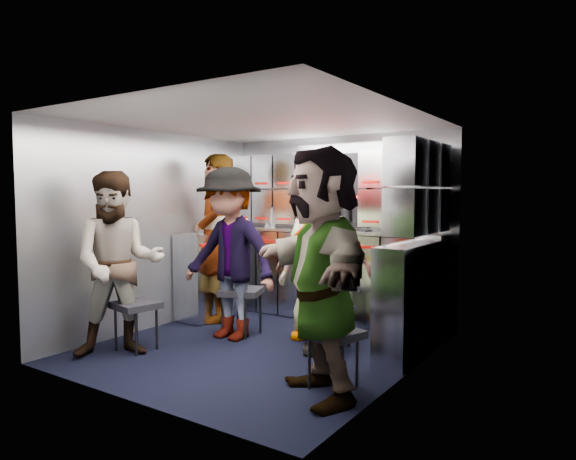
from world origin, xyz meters
The scene contains 29 objects.
floor centered at (0.00, 0.00, 0.00)m, with size 3.00×3.00×0.00m, color black.
wall_back centered at (0.00, 1.50, 1.05)m, with size 2.80×0.04×2.10m, color #9398A1.
wall_left centered at (-1.40, 0.00, 1.05)m, with size 0.04×3.00×2.10m, color #9398A1.
wall_right centered at (1.40, 0.00, 1.05)m, with size 0.04×3.00×2.10m, color #9398A1.
ceiling centered at (0.00, 0.00, 2.10)m, with size 2.80×3.00×0.02m, color silver.
cart_bank_back centered at (0.00, 1.29, 0.49)m, with size 2.68×0.38×0.99m, color #A5A9B6.
cart_bank_left centered at (-1.19, 0.56, 0.49)m, with size 0.38×0.76×0.99m, color #A5A9B6.
counter centered at (0.00, 1.29, 1.01)m, with size 2.68×0.42×0.03m, color silver.
locker_bank_back centered at (0.00, 1.35, 1.49)m, with size 2.68×0.28×0.82m, color #A5A9B6.
locker_bank_right centered at (1.25, 0.70, 1.49)m, with size 0.28×1.00×0.82m, color #A5A9B6.
right_cabinet centered at (1.25, 0.60, 0.50)m, with size 0.28×1.20×1.00m, color #A5A9B6.
coffee_niche centered at (0.18, 1.41, 1.47)m, with size 0.46×0.16×0.84m, color black, non-canonical shape.
red_latch_strip centered at (0.00, 1.09, 0.88)m, with size 2.60×0.02×0.03m, color #930C08.
jump_seat_near_left centered at (-0.90, -0.70, 0.40)m, with size 0.44×0.42×0.45m.
jump_seat_mid_left centered at (-0.44, 0.26, 0.42)m, with size 0.51×0.50×0.47m.
jump_seat_center centered at (0.30, 0.75, 0.37)m, with size 0.43×0.42×0.42m.
jump_seat_mid_right centered at (0.56, 0.36, 0.35)m, with size 0.38×0.37×0.40m.
jump_seat_near_right centered at (1.05, -0.51, 0.39)m, with size 0.46×0.44×0.44m.
attendant_standing centered at (-1.05, 0.56, 0.94)m, with size 0.69×0.45×1.88m, color black.
attendant_arc_a centered at (-0.90, -0.88, 0.82)m, with size 0.79×0.62×1.63m, color black.
attendant_arc_b centered at (-0.44, 0.08, 0.85)m, with size 1.09×0.63×1.69m, color black.
attendant_arc_c centered at (0.30, 0.57, 0.83)m, with size 0.81×0.53×1.66m, color black.
attendant_arc_d centered at (0.56, 0.18, 0.75)m, with size 0.88×0.37×1.50m, color black.
attendant_arc_e centered at (1.05, -0.69, 0.88)m, with size 1.64×0.52×1.77m, color black.
bottle_left centered at (-0.81, 1.24, 1.15)m, with size 0.06×0.06×0.23m, color white.
bottle_mid centered at (-0.74, 1.24, 1.14)m, with size 0.07×0.07×0.23m, color white.
bottle_right centered at (0.74, 1.24, 1.17)m, with size 0.07×0.07×0.28m, color white.
cup_left centered at (-1.12, 1.23, 1.08)m, with size 0.07×0.07×0.10m, color beige.
cup_right centered at (0.80, 1.23, 1.09)m, with size 0.08×0.08×0.11m, color beige.
Camera 1 is at (2.82, -3.78, 1.43)m, focal length 32.00 mm.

